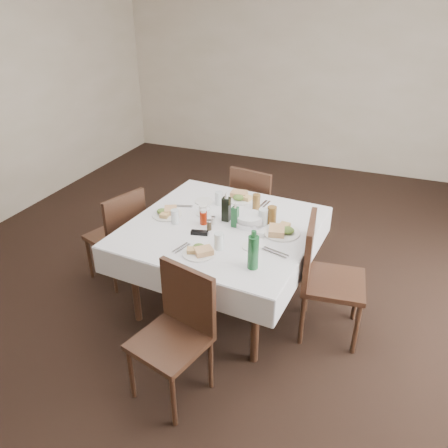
% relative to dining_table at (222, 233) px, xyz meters
% --- Properties ---
extents(ground_plane, '(7.00, 7.00, 0.00)m').
position_rel_dining_table_xyz_m(ground_plane, '(0.02, 0.18, -0.69)').
color(ground_plane, black).
extents(room_shell, '(6.04, 7.04, 2.80)m').
position_rel_dining_table_xyz_m(room_shell, '(0.02, 0.18, 1.02)').
color(room_shell, '#B7A98E').
rests_on(room_shell, ground).
extents(dining_table, '(1.54, 1.54, 0.76)m').
position_rel_dining_table_xyz_m(dining_table, '(0.00, 0.00, 0.00)').
color(dining_table, '#311E13').
rests_on(dining_table, ground).
extents(chair_north, '(0.50, 0.50, 0.92)m').
position_rel_dining_table_xyz_m(chair_north, '(-0.02, 0.94, -0.16)').
color(chair_north, '#311E13').
rests_on(chair_north, ground).
extents(chair_south, '(0.52, 0.52, 0.91)m').
position_rel_dining_table_xyz_m(chair_south, '(0.08, -0.95, -0.17)').
color(chair_south, '#311E13').
rests_on(chair_south, ground).
extents(chair_east, '(0.51, 0.51, 0.97)m').
position_rel_dining_table_xyz_m(chair_east, '(0.83, -0.04, -0.13)').
color(chair_east, '#311E13').
rests_on(chair_east, ground).
extents(chair_west, '(0.54, 0.54, 0.90)m').
position_rel_dining_table_xyz_m(chair_west, '(-0.97, -0.03, -0.17)').
color(chair_west, '#311E13').
rests_on(chair_west, ground).
extents(meal_north, '(0.27, 0.27, 0.06)m').
position_rel_dining_table_xyz_m(meal_north, '(-0.03, 0.52, 0.10)').
color(meal_north, white).
rests_on(meal_north, dining_table).
extents(meal_south, '(0.24, 0.24, 0.05)m').
position_rel_dining_table_xyz_m(meal_south, '(0.01, -0.45, 0.09)').
color(meal_south, white).
rests_on(meal_south, dining_table).
extents(meal_east, '(0.29, 0.29, 0.06)m').
position_rel_dining_table_xyz_m(meal_east, '(0.48, 0.04, 0.10)').
color(meal_east, white).
rests_on(meal_east, dining_table).
extents(meal_west, '(0.25, 0.25, 0.05)m').
position_rel_dining_table_xyz_m(meal_west, '(-0.49, -0.00, 0.10)').
color(meal_west, white).
rests_on(meal_west, dining_table).
extents(side_plate_a, '(0.17, 0.17, 0.01)m').
position_rel_dining_table_xyz_m(side_plate_a, '(-0.31, 0.34, 0.08)').
color(side_plate_a, white).
rests_on(side_plate_a, dining_table).
extents(side_plate_b, '(0.14, 0.14, 0.01)m').
position_rel_dining_table_xyz_m(side_plate_b, '(0.33, -0.23, 0.08)').
color(side_plate_b, white).
rests_on(side_plate_b, dining_table).
extents(water_n, '(0.07, 0.07, 0.12)m').
position_rel_dining_table_xyz_m(water_n, '(-0.17, 0.34, 0.13)').
color(water_n, silver).
rests_on(water_n, dining_table).
extents(water_s, '(0.07, 0.07, 0.13)m').
position_rel_dining_table_xyz_m(water_s, '(0.12, -0.34, 0.14)').
color(water_s, silver).
rests_on(water_s, dining_table).
extents(water_e, '(0.07, 0.07, 0.14)m').
position_rel_dining_table_xyz_m(water_e, '(0.30, 0.13, 0.14)').
color(water_e, silver).
rests_on(water_e, dining_table).
extents(water_w, '(0.06, 0.06, 0.12)m').
position_rel_dining_table_xyz_m(water_w, '(-0.36, -0.10, 0.13)').
color(water_w, silver).
rests_on(water_w, dining_table).
extents(iced_tea_a, '(0.07, 0.07, 0.14)m').
position_rel_dining_table_xyz_m(iced_tea_a, '(0.16, 0.38, 0.14)').
color(iced_tea_a, brown).
rests_on(iced_tea_a, dining_table).
extents(iced_tea_b, '(0.07, 0.07, 0.15)m').
position_rel_dining_table_xyz_m(iced_tea_b, '(0.36, 0.16, 0.15)').
color(iced_tea_b, brown).
rests_on(iced_tea_b, dining_table).
extents(bread_basket, '(0.25, 0.25, 0.08)m').
position_rel_dining_table_xyz_m(bread_basket, '(0.20, 0.10, 0.11)').
color(bread_basket, silver).
rests_on(bread_basket, dining_table).
extents(oil_cruet_dark, '(0.06, 0.06, 0.26)m').
position_rel_dining_table_xyz_m(oil_cruet_dark, '(0.00, 0.09, 0.18)').
color(oil_cruet_dark, black).
rests_on(oil_cruet_dark, dining_table).
extents(oil_cruet_green, '(0.05, 0.05, 0.21)m').
position_rel_dining_table_xyz_m(oil_cruet_green, '(0.10, 0.02, 0.17)').
color(oil_cruet_green, '#1E5C2F').
rests_on(oil_cruet_green, dining_table).
extents(ketchup_bottle, '(0.06, 0.06, 0.13)m').
position_rel_dining_table_xyz_m(ketchup_bottle, '(-0.15, -0.03, 0.13)').
color(ketchup_bottle, '#9D2008').
rests_on(ketchup_bottle, dining_table).
extents(salt_shaker, '(0.03, 0.03, 0.07)m').
position_rel_dining_table_xyz_m(salt_shaker, '(-0.07, -0.01, 0.11)').
color(salt_shaker, white).
rests_on(salt_shaker, dining_table).
extents(pepper_shaker, '(0.04, 0.04, 0.09)m').
position_rel_dining_table_xyz_m(pepper_shaker, '(-0.07, -0.11, 0.12)').
color(pepper_shaker, '#403221').
rests_on(pepper_shaker, dining_table).
extents(coffee_mug, '(0.12, 0.12, 0.09)m').
position_rel_dining_table_xyz_m(coffee_mug, '(-0.22, 0.12, 0.11)').
color(coffee_mug, white).
rests_on(coffee_mug, dining_table).
extents(sunglasses, '(0.14, 0.07, 0.03)m').
position_rel_dining_table_xyz_m(sunglasses, '(-0.11, -0.20, 0.09)').
color(sunglasses, black).
rests_on(sunglasses, dining_table).
extents(green_bottle, '(0.07, 0.07, 0.28)m').
position_rel_dining_table_xyz_m(green_bottle, '(0.42, -0.48, 0.20)').
color(green_bottle, '#1E5C2F').
rests_on(green_bottle, dining_table).
extents(sugar_caddy, '(0.09, 0.06, 0.04)m').
position_rel_dining_table_xyz_m(sugar_caddy, '(0.33, -0.06, 0.10)').
color(sugar_caddy, white).
rests_on(sugar_caddy, dining_table).
extents(cutlery_n, '(0.08, 0.21, 0.01)m').
position_rel_dining_table_xyz_m(cutlery_n, '(0.20, 0.46, 0.08)').
color(cutlery_n, silver).
rests_on(cutlery_n, dining_table).
extents(cutlery_s, '(0.08, 0.17, 0.01)m').
position_rel_dining_table_xyz_m(cutlery_s, '(-0.14, -0.44, 0.08)').
color(cutlery_s, silver).
rests_on(cutlery_s, dining_table).
extents(cutlery_e, '(0.21, 0.11, 0.01)m').
position_rel_dining_table_xyz_m(cutlery_e, '(0.51, -0.25, 0.08)').
color(cutlery_e, silver).
rests_on(cutlery_e, dining_table).
extents(cutlery_w, '(0.17, 0.09, 0.01)m').
position_rel_dining_table_xyz_m(cutlery_w, '(-0.44, 0.19, 0.08)').
color(cutlery_w, silver).
rests_on(cutlery_w, dining_table).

